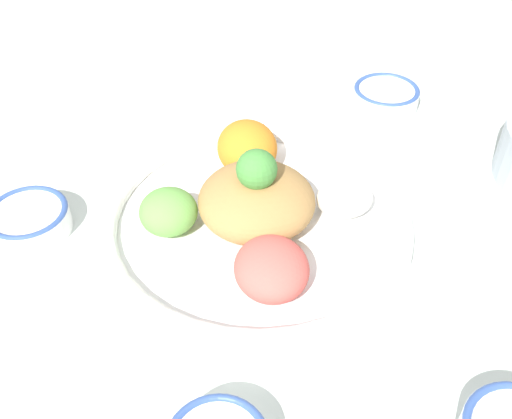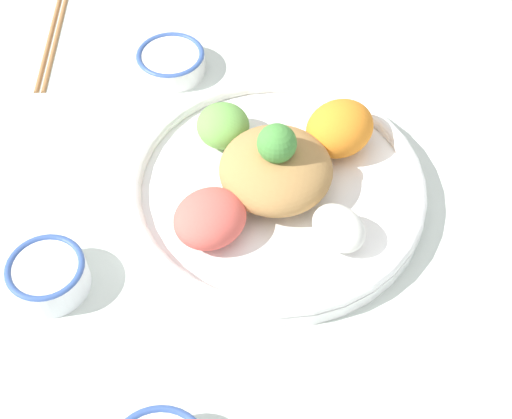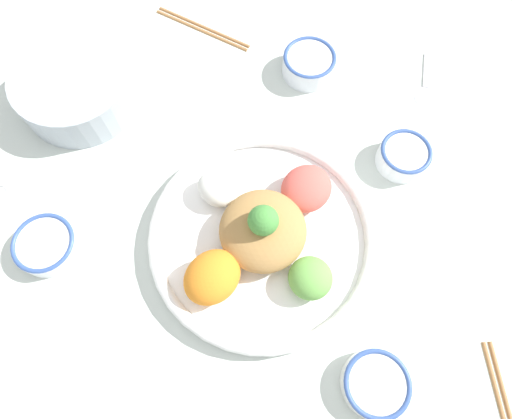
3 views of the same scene
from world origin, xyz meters
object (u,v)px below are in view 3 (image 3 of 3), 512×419
at_px(side_serving_bowl, 75,86).
at_px(sauce_bowl_red, 404,156).
at_px(salad_platter, 261,236).
at_px(rice_bowl_plain, 46,245).
at_px(serving_spoon_extra, 426,88).
at_px(rice_bowl_blue, 376,384).
at_px(chopsticks_pair_far, 202,28).
at_px(sauce_bowl_dark, 309,63).

bearing_deg(side_serving_bowl, sauce_bowl_red, -96.28).
xyz_separation_m(salad_platter, rice_bowl_plain, (-0.05, 0.34, -0.01)).
height_order(salad_platter, rice_bowl_plain, salad_platter).
xyz_separation_m(side_serving_bowl, serving_spoon_extra, (0.10, -0.64, -0.04)).
xyz_separation_m(salad_platter, serving_spoon_extra, (0.34, -0.28, -0.03)).
bearing_deg(rice_bowl_plain, rice_bowl_blue, -105.72).
distance_m(rice_bowl_plain, chopsticks_pair_far, 0.51).
xyz_separation_m(rice_bowl_blue, serving_spoon_extra, (0.54, -0.09, -0.02)).
distance_m(sauce_bowl_red, sauce_bowl_dark, 0.25).
distance_m(side_serving_bowl, serving_spoon_extra, 0.65).
relative_size(salad_platter, sauce_bowl_red, 4.15).
xyz_separation_m(sauce_bowl_red, serving_spoon_extra, (0.16, -0.05, -0.02)).
bearing_deg(salad_platter, sauce_bowl_red, -52.86).
bearing_deg(rice_bowl_blue, salad_platter, 43.12).
xyz_separation_m(rice_bowl_plain, serving_spoon_extra, (0.39, -0.62, -0.02)).
bearing_deg(serving_spoon_extra, chopsticks_pair_far, 81.83).
bearing_deg(sauce_bowl_dark, serving_spoon_extra, -93.61).
distance_m(sauce_bowl_dark, side_serving_bowl, 0.43).
height_order(salad_platter, side_serving_bowl, salad_platter).
height_order(salad_platter, chopsticks_pair_far, salad_platter).
bearing_deg(sauce_bowl_red, sauce_bowl_dark, 44.81).
bearing_deg(salad_platter, sauce_bowl_dark, -8.58).
relative_size(sauce_bowl_dark, serving_spoon_extra, 0.77).
xyz_separation_m(rice_bowl_plain, side_serving_bowl, (0.29, 0.02, 0.02)).
distance_m(sauce_bowl_red, chopsticks_pair_far, 0.47).
xyz_separation_m(chopsticks_pair_far, serving_spoon_extra, (-0.10, -0.45, -0.00)).
bearing_deg(rice_bowl_blue, side_serving_bowl, 51.41).
bearing_deg(chopsticks_pair_far, rice_bowl_plain, -87.70).
height_order(salad_platter, rice_bowl_blue, salad_platter).
bearing_deg(serving_spoon_extra, sauce_bowl_dark, 90.46).
height_order(sauce_bowl_red, rice_bowl_plain, sauce_bowl_red).
relative_size(sauce_bowl_red, rice_bowl_plain, 0.88).
bearing_deg(rice_bowl_plain, chopsticks_pair_far, -19.81).
relative_size(rice_bowl_blue, serving_spoon_extra, 0.75).
bearing_deg(serving_spoon_extra, rice_bowl_plain, 126.07).
relative_size(sauce_bowl_red, rice_bowl_blue, 0.91).
bearing_deg(chopsticks_pair_far, side_serving_bowl, -113.10).
relative_size(salad_platter, sauce_bowl_dark, 3.69).
height_order(side_serving_bowl, chopsticks_pair_far, side_serving_bowl).
relative_size(chopsticks_pair_far, serving_spoon_extra, 1.58).
bearing_deg(side_serving_bowl, serving_spoon_extra, -81.31).
height_order(sauce_bowl_red, rice_bowl_blue, sauce_bowl_red).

